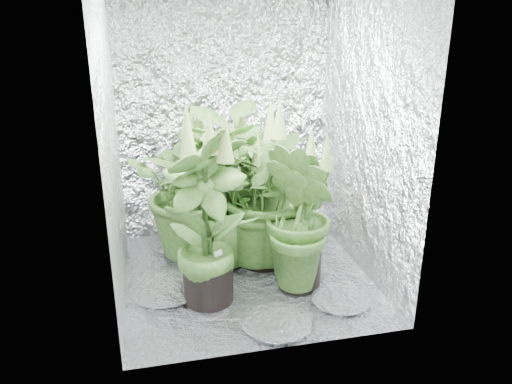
{
  "coord_description": "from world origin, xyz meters",
  "views": [
    {
      "loc": [
        -0.6,
        -2.94,
        1.69
      ],
      "look_at": [
        0.07,
        0.0,
        0.6
      ],
      "focal_mm": 35.0,
      "sensor_mm": 36.0,
      "label": 1
    }
  ],
  "objects_px": {
    "plant_c": "(262,198)",
    "plant_f": "(206,218)",
    "plant_g": "(301,217)",
    "plant_a": "(196,187)",
    "plant_d": "(223,203)",
    "plant_b": "(249,177)",
    "plant_e": "(263,189)",
    "circulation_fan": "(304,216)"
  },
  "relations": [
    {
      "from": "plant_b",
      "to": "plant_c",
      "type": "height_order",
      "value": "plant_b"
    },
    {
      "from": "plant_d",
      "to": "plant_g",
      "type": "bearing_deg",
      "value": -44.81
    },
    {
      "from": "plant_a",
      "to": "plant_b",
      "type": "xyz_separation_m",
      "value": [
        0.43,
        0.23,
        -0.03
      ]
    },
    {
      "from": "plant_f",
      "to": "plant_b",
      "type": "bearing_deg",
      "value": 63.15
    },
    {
      "from": "plant_f",
      "to": "circulation_fan",
      "type": "xyz_separation_m",
      "value": [
        0.87,
        0.76,
        -0.38
      ]
    },
    {
      "from": "plant_a",
      "to": "plant_f",
      "type": "relative_size",
      "value": 0.92
    },
    {
      "from": "plant_e",
      "to": "circulation_fan",
      "type": "xyz_separation_m",
      "value": [
        0.42,
        0.35,
        -0.38
      ]
    },
    {
      "from": "plant_d",
      "to": "plant_c",
      "type": "bearing_deg",
      "value": 31.52
    },
    {
      "from": "plant_b",
      "to": "plant_g",
      "type": "height_order",
      "value": "plant_b"
    },
    {
      "from": "plant_b",
      "to": "plant_e",
      "type": "height_order",
      "value": "plant_e"
    },
    {
      "from": "plant_e",
      "to": "plant_a",
      "type": "bearing_deg",
      "value": 150.73
    },
    {
      "from": "plant_f",
      "to": "plant_g",
      "type": "bearing_deg",
      "value": 3.6
    },
    {
      "from": "circulation_fan",
      "to": "plant_f",
      "type": "bearing_deg",
      "value": -116.44
    },
    {
      "from": "plant_b",
      "to": "plant_e",
      "type": "bearing_deg",
      "value": -90.22
    },
    {
      "from": "plant_a",
      "to": "plant_d",
      "type": "xyz_separation_m",
      "value": [
        0.16,
        -0.19,
        -0.07
      ]
    },
    {
      "from": "plant_e",
      "to": "plant_f",
      "type": "xyz_separation_m",
      "value": [
        -0.44,
        -0.41,
        -0.01
      ]
    },
    {
      "from": "plant_a",
      "to": "plant_b",
      "type": "bearing_deg",
      "value": 27.75
    },
    {
      "from": "plant_e",
      "to": "plant_g",
      "type": "xyz_separation_m",
      "value": [
        0.16,
        -0.37,
        -0.07
      ]
    },
    {
      "from": "plant_a",
      "to": "plant_c",
      "type": "distance_m",
      "value": 0.5
    },
    {
      "from": "plant_c",
      "to": "plant_f",
      "type": "bearing_deg",
      "value": -126.88
    },
    {
      "from": "plant_g",
      "to": "circulation_fan",
      "type": "xyz_separation_m",
      "value": [
        0.27,
        0.72,
        -0.31
      ]
    },
    {
      "from": "plant_a",
      "to": "plant_d",
      "type": "height_order",
      "value": "plant_a"
    },
    {
      "from": "plant_d",
      "to": "plant_e",
      "type": "relative_size",
      "value": 0.86
    },
    {
      "from": "plant_d",
      "to": "plant_e",
      "type": "distance_m",
      "value": 0.29
    },
    {
      "from": "plant_d",
      "to": "circulation_fan",
      "type": "bearing_deg",
      "value": 23.42
    },
    {
      "from": "plant_g",
      "to": "circulation_fan",
      "type": "relative_size",
      "value": 2.57
    },
    {
      "from": "plant_f",
      "to": "plant_g",
      "type": "xyz_separation_m",
      "value": [
        0.6,
        0.04,
        -0.06
      ]
    },
    {
      "from": "plant_c",
      "to": "circulation_fan",
      "type": "xyz_separation_m",
      "value": [
        0.37,
        0.1,
        -0.22
      ]
    },
    {
      "from": "plant_a",
      "to": "plant_c",
      "type": "bearing_deg",
      "value": 1.0
    },
    {
      "from": "plant_d",
      "to": "plant_a",
      "type": "bearing_deg",
      "value": 130.51
    },
    {
      "from": "plant_a",
      "to": "plant_f",
      "type": "bearing_deg",
      "value": -91.0
    },
    {
      "from": "plant_e",
      "to": "circulation_fan",
      "type": "relative_size",
      "value": 2.88
    },
    {
      "from": "plant_f",
      "to": "plant_g",
      "type": "height_order",
      "value": "plant_f"
    },
    {
      "from": "plant_d",
      "to": "plant_g",
      "type": "height_order",
      "value": "plant_g"
    },
    {
      "from": "circulation_fan",
      "to": "plant_g",
      "type": "bearing_deg",
      "value": -87.97
    },
    {
      "from": "plant_b",
      "to": "plant_f",
      "type": "bearing_deg",
      "value": -116.85
    },
    {
      "from": "plant_a",
      "to": "plant_g",
      "type": "relative_size",
      "value": 1.05
    },
    {
      "from": "plant_b",
      "to": "plant_e",
      "type": "relative_size",
      "value": 0.9
    },
    {
      "from": "plant_c",
      "to": "plant_f",
      "type": "xyz_separation_m",
      "value": [
        -0.49,
        -0.66,
        0.15
      ]
    },
    {
      "from": "plant_f",
      "to": "circulation_fan",
      "type": "relative_size",
      "value": 2.92
    },
    {
      "from": "plant_e",
      "to": "plant_f",
      "type": "distance_m",
      "value": 0.6
    },
    {
      "from": "plant_f",
      "to": "plant_g",
      "type": "distance_m",
      "value": 0.6
    }
  ]
}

